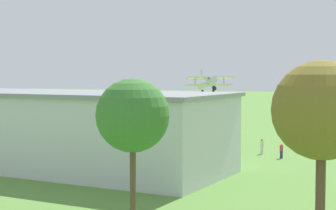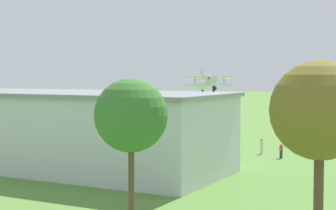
% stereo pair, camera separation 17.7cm
% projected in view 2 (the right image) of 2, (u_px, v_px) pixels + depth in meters
% --- Properties ---
extents(ground_plane, '(400.00, 400.00, 0.00)m').
position_uv_depth(ground_plane, '(221.00, 131.00, 90.13)').
color(ground_plane, '#568438').
extents(hangar, '(36.78, 14.71, 7.56)m').
position_uv_depth(hangar, '(50.00, 129.00, 55.13)').
color(hangar, silver).
rests_on(hangar, ground_plane).
extents(biplane, '(7.34, 7.33, 4.08)m').
position_uv_depth(biplane, '(208.00, 83.00, 89.48)').
color(biplane, silver).
extents(person_by_parked_cars, '(0.54, 0.54, 1.76)m').
position_uv_depth(person_by_parked_cars, '(262.00, 147.00, 63.95)').
color(person_by_parked_cars, beige).
rests_on(person_by_parked_cars, ground_plane).
extents(person_watching_takeoff, '(0.47, 0.47, 1.69)m').
position_uv_depth(person_watching_takeoff, '(281.00, 151.00, 60.71)').
color(person_watching_takeoff, navy).
rests_on(person_watching_takeoff, ground_plane).
extents(person_beside_truck, '(0.46, 0.46, 1.52)m').
position_uv_depth(person_beside_truck, '(238.00, 147.00, 64.33)').
color(person_beside_truck, '#3F3F47').
rests_on(person_beside_truck, ground_plane).
extents(person_near_hangar_door, '(0.46, 0.46, 1.73)m').
position_uv_depth(person_near_hangar_door, '(225.00, 146.00, 64.53)').
color(person_near_hangar_door, orange).
rests_on(person_near_hangar_door, ground_plane).
extents(tree_by_windsock, '(5.44, 5.44, 10.06)m').
position_uv_depth(tree_by_windsock, '(320.00, 111.00, 29.85)').
color(tree_by_windsock, brown).
rests_on(tree_by_windsock, ground_plane).
extents(tree_behind_hangar_left, '(4.56, 4.56, 9.04)m').
position_uv_depth(tree_behind_hangar_left, '(131.00, 116.00, 33.82)').
color(tree_behind_hangar_left, brown).
rests_on(tree_behind_hangar_left, ground_plane).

